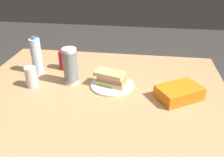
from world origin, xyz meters
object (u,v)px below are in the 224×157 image
dining_table (99,104)px  plastic_cup_stack (70,66)px  chip_bag (179,93)px  soda_can_silver (31,77)px  sandwich (111,78)px  paper_plate (112,85)px  water_bottle_tall (37,56)px  soda_can_red (64,60)px

dining_table → plastic_cup_stack: (0.18, -0.08, 0.20)m
chip_bag → soda_can_silver: bearing=-32.8°
sandwich → plastic_cup_stack: bearing=-1.0°
paper_plate → water_bottle_tall: 0.52m
dining_table → chip_bag: 0.46m
dining_table → soda_can_silver: 0.42m
sandwich → plastic_cup_stack: 0.25m
chip_bag → plastic_cup_stack: bearing=-39.7°
chip_bag → plastic_cup_stack: size_ratio=1.04×
sandwich → soda_can_silver: (0.46, 0.07, 0.01)m
sandwich → plastic_cup_stack: size_ratio=0.91×
water_bottle_tall → soda_can_silver: 0.19m
chip_bag → water_bottle_tall: size_ratio=0.94×
paper_plate → plastic_cup_stack: bearing=-0.8°
dining_table → plastic_cup_stack: size_ratio=6.63×
dining_table → paper_plate: (-0.07, -0.07, 0.09)m
paper_plate → soda_can_silver: (0.46, 0.07, 0.05)m
sandwich → water_bottle_tall: water_bottle_tall is taller
soda_can_red → sandwich: bearing=151.4°
dining_table → soda_can_red: (0.28, -0.26, 0.15)m
soda_can_red → chip_bag: soda_can_red is taller
dining_table → paper_plate: 0.14m
paper_plate → dining_table: bearing=48.4°
water_bottle_tall → soda_can_silver: bearing=101.4°
soda_can_red → chip_bag: size_ratio=0.53×
soda_can_red → water_bottle_tall: bearing=29.5°
sandwich → soda_can_red: bearing=-28.6°
paper_plate → plastic_cup_stack: (0.25, -0.00, 0.10)m
chip_bag → soda_can_silver: (0.84, -0.01, 0.03)m
paper_plate → soda_can_red: bearing=-28.2°
soda_can_red → water_bottle_tall: (0.15, 0.08, 0.06)m
sandwich → chip_bag: (-0.38, 0.08, -0.02)m
sandwich → soda_can_red: (0.35, -0.19, 0.01)m
dining_table → sandwich: (-0.06, -0.07, 0.14)m
soda_can_red → soda_can_silver: bearing=66.6°
soda_can_silver → soda_can_red: bearing=-113.4°
water_bottle_tall → chip_bag: bearing=168.0°
dining_table → soda_can_silver: size_ratio=12.01×
water_bottle_tall → plastic_cup_stack: (-0.25, 0.10, -0.01)m
paper_plate → soda_can_red: size_ratio=2.05×
soda_can_silver → plastic_cup_stack: bearing=-161.7°
paper_plate → sandwich: bearing=9.5°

